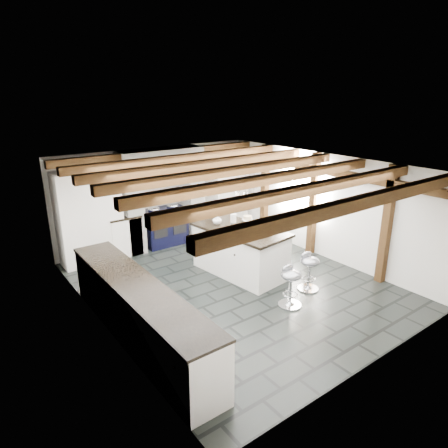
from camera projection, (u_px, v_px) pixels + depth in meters
ground at (232, 284)px, 7.69m from camera, size 6.00×6.00×0.00m
room_shell at (166, 219)px, 8.09m from camera, size 6.00×6.03×6.00m
range_cooker at (164, 226)px, 9.59m from camera, size 1.00×0.63×0.99m
kitchen_island at (240, 250)px, 8.05m from camera, size 1.24×2.05×1.28m
bar_stool_near at (309, 267)px, 7.37m from camera, size 0.41×0.41×0.73m
bar_stool_far at (291, 281)px, 6.79m from camera, size 0.40×0.40×0.75m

